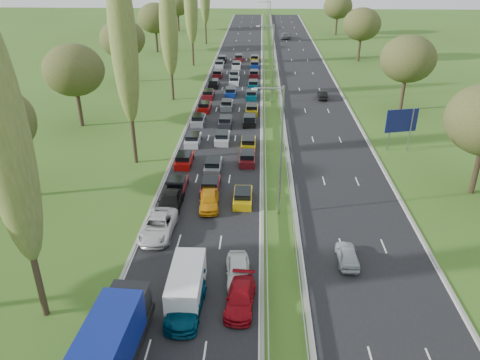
{
  "coord_description": "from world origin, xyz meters",
  "views": [
    {
      "loc": [
        2.52,
        5.43,
        21.97
      ],
      "look_at": [
        0.76,
        46.81,
        1.5
      ],
      "focal_mm": 35.0,
      "sensor_mm": 36.0,
      "label": 1
    }
  ],
  "objects_px": {
    "near_car_3": "(170,202)",
    "white_van_rear": "(187,281)",
    "near_car_2": "(158,226)",
    "direction_sign": "(401,122)",
    "blue_lorry": "(112,341)"
  },
  "relations": [
    {
      "from": "near_car_2",
      "to": "direction_sign",
      "type": "height_order",
      "value": "direction_sign"
    },
    {
      "from": "blue_lorry",
      "to": "direction_sign",
      "type": "distance_m",
      "value": 42.17
    },
    {
      "from": "direction_sign",
      "to": "blue_lorry",
      "type": "bearing_deg",
      "value": -126.38
    },
    {
      "from": "near_car_2",
      "to": "blue_lorry",
      "type": "bearing_deg",
      "value": -87.46
    },
    {
      "from": "near_car_2",
      "to": "blue_lorry",
      "type": "xyz_separation_m",
      "value": [
        0.32,
        -14.16,
        1.14
      ]
    },
    {
      "from": "near_car_3",
      "to": "white_van_rear",
      "type": "relative_size",
      "value": 0.93
    },
    {
      "from": "near_car_2",
      "to": "near_car_3",
      "type": "distance_m",
      "value": 4.39
    },
    {
      "from": "near_car_3",
      "to": "blue_lorry",
      "type": "distance_m",
      "value": 18.58
    },
    {
      "from": "near_car_3",
      "to": "white_van_rear",
      "type": "bearing_deg",
      "value": -74.59
    },
    {
      "from": "blue_lorry",
      "to": "direction_sign",
      "type": "bearing_deg",
      "value": 56.87
    },
    {
      "from": "white_van_rear",
      "to": "direction_sign",
      "type": "relative_size",
      "value": 1.08
    },
    {
      "from": "near_car_3",
      "to": "white_van_rear",
      "type": "height_order",
      "value": "white_van_rear"
    },
    {
      "from": "blue_lorry",
      "to": "white_van_rear",
      "type": "xyz_separation_m",
      "value": [
        3.3,
        6.48,
        -0.79
      ]
    },
    {
      "from": "blue_lorry",
      "to": "direction_sign",
      "type": "xyz_separation_m",
      "value": [
        24.99,
        33.93,
        1.62
      ]
    },
    {
      "from": "near_car_2",
      "to": "direction_sign",
      "type": "bearing_deg",
      "value": 39.24
    }
  ]
}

